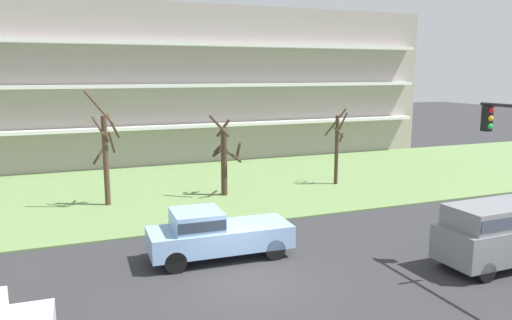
{
  "coord_description": "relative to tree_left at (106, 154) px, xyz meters",
  "views": [
    {
      "loc": [
        -5.57,
        -14.76,
        7.03
      ],
      "look_at": [
        2.62,
        6.0,
        3.04
      ],
      "focal_mm": 34.7,
      "sensor_mm": 36.0,
      "label": 1
    }
  ],
  "objects": [
    {
      "name": "van_gray_near_left",
      "position": [
        12.81,
        -13.71,
        -1.44
      ],
      "size": [
        5.25,
        2.15,
        2.36
      ],
      "rotation": [
        0.0,
        0.0,
        0.03
      ],
      "color": "slate",
      "rests_on": "ground"
    },
    {
      "name": "tree_left",
      "position": [
        0.0,
        0.0,
        0.0
      ],
      "size": [
        1.77,
        1.65,
        6.15
      ],
      "color": "#4C3828",
      "rests_on": "ground"
    },
    {
      "name": "pickup_blue_center_left",
      "position": [
        3.08,
        -9.2,
        -1.82
      ],
      "size": [
        5.46,
        2.17,
        1.95
      ],
      "rotation": [
        0.0,
        0.0,
        3.11
      ],
      "color": "#8CB2E0",
      "rests_on": "ground"
    },
    {
      "name": "tree_right",
      "position": [
        13.86,
        0.0,
        -0.35
      ],
      "size": [
        1.32,
        1.31,
        4.78
      ],
      "color": "#423023",
      "rests_on": "ground"
    },
    {
      "name": "ground",
      "position": [
        3.56,
        -11.71,
        -2.83
      ],
      "size": [
        160.0,
        160.0,
        0.0
      ],
      "primitive_type": "plane",
      "color": "#2D2D30"
    },
    {
      "name": "apartment_building",
      "position": [
        3.56,
        16.44,
        3.19
      ],
      "size": [
        48.65,
        13.26,
        12.05
      ],
      "color": "#9E938C",
      "rests_on": "ground"
    },
    {
      "name": "tree_center",
      "position": [
        6.46,
        -0.21,
        -0.57
      ],
      "size": [
        1.94,
        1.71,
        4.72
      ],
      "color": "#423023",
      "rests_on": "ground"
    },
    {
      "name": "grass_lawn_strip",
      "position": [
        3.56,
        2.29,
        -2.79
      ],
      "size": [
        80.0,
        16.0,
        0.08
      ],
      "primitive_type": "cube",
      "color": "#66844C",
      "rests_on": "ground"
    }
  ]
}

